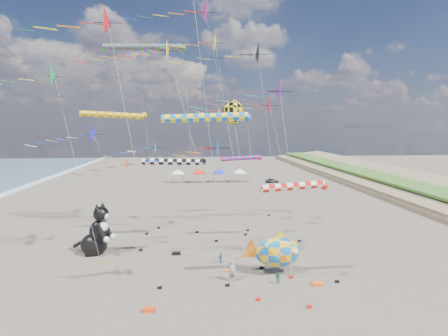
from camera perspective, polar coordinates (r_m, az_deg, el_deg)
name	(u,v)px	position (r m, az deg, el deg)	size (l,w,h in m)	color
ground	(231,315)	(27.34, 1.09, -22.92)	(260.00, 260.00, 0.00)	brown
delta_kite_0	(117,167)	(44.62, -17.09, 0.09)	(8.38, 1.68, 9.79)	#D65414
delta_kite_1	(92,136)	(38.93, -20.79, 4.89)	(10.58, 2.24, 13.93)	#221BBA
delta_kite_2	(251,55)	(41.99, 4.51, 17.98)	(13.06, 2.86, 23.36)	black
delta_kite_3	(162,50)	(31.85, -10.08, 18.37)	(12.34, 2.04, 21.37)	yellow
delta_kite_4	(269,95)	(24.73, 7.29, 11.69)	(8.42, 1.93, 16.98)	#7A2291
delta_kite_5	(272,106)	(39.96, 7.76, 9.95)	(12.26, 2.52, 17.32)	#F10526
delta_kite_6	(209,46)	(42.97, -2.54, 19.23)	(12.48, 2.44, 24.30)	yellow
delta_kite_7	(209,15)	(45.68, -2.44, 23.74)	(15.62, 3.32, 28.71)	#DB1783
delta_kite_8	(57,79)	(36.40, -25.64, 12.90)	(10.43, 2.25, 19.27)	#198543
delta_kite_9	(88,20)	(30.35, -21.36, 21.61)	(14.02, 2.46, 23.08)	red
delta_kite_10	(210,152)	(25.63, -2.33, 2.68)	(8.89, 1.95, 13.01)	blue
delta_kite_11	(148,149)	(45.21, -12.23, 2.98)	(10.45, 2.06, 11.97)	#0893B4
windsock_0	(147,48)	(44.80, -12.41, 18.60)	(10.99, 0.84, 23.32)	#1D8518
windsock_1	(243,159)	(51.79, 3.05, 1.54)	(7.55, 0.66, 9.18)	#D60F45
windsock_2	(176,162)	(40.05, -7.79, 0.96)	(8.54, 0.76, 9.93)	black
windsock_3	(297,187)	(29.73, 11.76, -3.07)	(7.09, 0.68, 8.93)	red
windsock_4	(116,116)	(46.84, -17.29, 8.18)	(9.65, 0.77, 15.37)	orange
windsock_5	(209,118)	(31.58, -2.42, 8.13)	(9.39, 0.78, 14.74)	blue
angelfish_kite	(231,113)	(37.72, 1.20, 8.89)	(3.74, 3.02, 16.36)	yellow
cat_inflatable	(96,229)	(39.79, -20.13, -9.26)	(4.18, 2.09, 5.64)	black
fish_inflatable	(277,252)	(33.27, 8.71, -13.43)	(5.74, 2.59, 4.26)	blue
person_adult	(233,271)	(31.92, 1.40, -16.47)	(0.68, 0.45, 1.88)	#92929C
child_green	(278,278)	(31.91, 8.81, -17.37)	(0.51, 0.40, 1.05)	#1C7231
child_blue	(221,258)	(35.94, -0.54, -14.43)	(0.62, 0.26, 1.06)	#2B4CA7
kite_bag_0	(176,253)	(38.45, -7.78, -13.65)	(0.90, 0.44, 0.30)	black
kite_bag_1	(317,284)	(32.43, 15.00, -17.85)	(0.90, 0.44, 0.30)	#FF6015
kite_bag_2	(149,310)	(28.24, -12.16, -21.70)	(0.90, 0.44, 0.30)	#E93C10
tent_row	(209,170)	(84.33, -2.45, -0.25)	(19.20, 4.20, 3.80)	white
parked_car	(272,181)	(84.83, 7.87, -2.04)	(1.29, 3.21, 1.09)	#26262D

